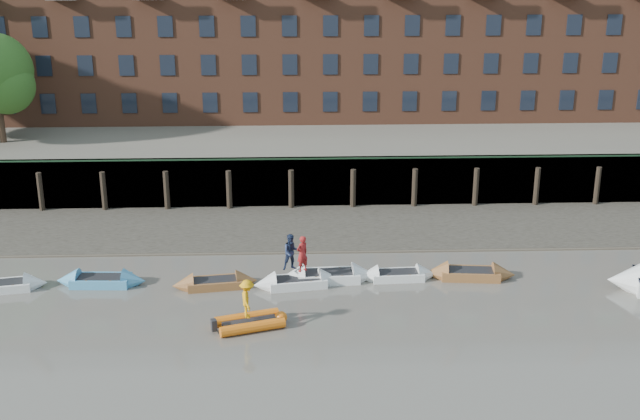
{
  "coord_description": "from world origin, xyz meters",
  "views": [
    {
      "loc": [
        -1.95,
        -27.6,
        16.69
      ],
      "look_at": [
        -0.5,
        12.0,
        3.2
      ],
      "focal_mm": 45.0,
      "sensor_mm": 36.0,
      "label": 1
    }
  ],
  "objects_px": {
    "person_rower_a": "(302,254)",
    "person_rower_b": "(291,252)",
    "rowboat_1": "(101,281)",
    "rowboat_6": "(470,274)",
    "rib_tender": "(253,322)",
    "person_rib_crew": "(247,299)",
    "rowboat_2": "(215,283)",
    "rowboat_5": "(397,275)",
    "rowboat_3": "(297,282)",
    "rowboat_4": "(328,276)",
    "rowboat_0": "(2,286)"
  },
  "relations": [
    {
      "from": "person_rower_a",
      "to": "person_rower_b",
      "type": "relative_size",
      "value": 1.0
    },
    {
      "from": "rowboat_1",
      "to": "rowboat_6",
      "type": "bearing_deg",
      "value": 3.21
    },
    {
      "from": "rib_tender",
      "to": "rowboat_6",
      "type": "bearing_deg",
      "value": 7.19
    },
    {
      "from": "rowboat_1",
      "to": "rowboat_6",
      "type": "height_order",
      "value": "rowboat_6"
    },
    {
      "from": "rib_tender",
      "to": "person_rib_crew",
      "type": "distance_m",
      "value": 1.19
    },
    {
      "from": "rowboat_2",
      "to": "rowboat_6",
      "type": "relative_size",
      "value": 0.93
    },
    {
      "from": "rowboat_2",
      "to": "rowboat_5",
      "type": "bearing_deg",
      "value": -4.12
    },
    {
      "from": "rib_tender",
      "to": "person_rower_a",
      "type": "distance_m",
      "value": 5.1
    },
    {
      "from": "rowboat_5",
      "to": "rowboat_6",
      "type": "height_order",
      "value": "rowboat_6"
    },
    {
      "from": "rowboat_5",
      "to": "person_rower_a",
      "type": "height_order",
      "value": "person_rower_a"
    },
    {
      "from": "rowboat_3",
      "to": "rowboat_6",
      "type": "height_order",
      "value": "rowboat_6"
    },
    {
      "from": "rib_tender",
      "to": "person_rower_a",
      "type": "xyz_separation_m",
      "value": [
        2.32,
        4.27,
        1.56
      ]
    },
    {
      "from": "rowboat_2",
      "to": "rowboat_4",
      "type": "distance_m",
      "value": 5.77
    },
    {
      "from": "person_rower_a",
      "to": "person_rower_b",
      "type": "bearing_deg",
      "value": -63.49
    },
    {
      "from": "rowboat_3",
      "to": "rowboat_6",
      "type": "xyz_separation_m",
      "value": [
        8.93,
        0.71,
        0.01
      ]
    },
    {
      "from": "person_rower_b",
      "to": "person_rib_crew",
      "type": "bearing_deg",
      "value": -126.99
    },
    {
      "from": "rowboat_3",
      "to": "person_rib_crew",
      "type": "height_order",
      "value": "person_rib_crew"
    },
    {
      "from": "rowboat_3",
      "to": "rowboat_4",
      "type": "distance_m",
      "value": 1.71
    },
    {
      "from": "rowboat_4",
      "to": "rowboat_5",
      "type": "xyz_separation_m",
      "value": [
        3.57,
        0.09,
        -0.04
      ]
    },
    {
      "from": "rowboat_0",
      "to": "person_rower_b",
      "type": "distance_m",
      "value": 14.54
    },
    {
      "from": "rowboat_4",
      "to": "rowboat_6",
      "type": "relative_size",
      "value": 1.05
    },
    {
      "from": "rowboat_0",
      "to": "person_rower_a",
      "type": "bearing_deg",
      "value": -11.38
    },
    {
      "from": "person_rib_crew",
      "to": "rowboat_6",
      "type": "bearing_deg",
      "value": -71.22
    },
    {
      "from": "rowboat_1",
      "to": "rowboat_2",
      "type": "relative_size",
      "value": 1.04
    },
    {
      "from": "rowboat_1",
      "to": "person_rib_crew",
      "type": "distance_m",
      "value": 9.21
    },
    {
      "from": "person_rower_a",
      "to": "person_rower_b",
      "type": "height_order",
      "value": "person_rower_b"
    },
    {
      "from": "rowboat_6",
      "to": "person_rower_b",
      "type": "relative_size",
      "value": 2.54
    },
    {
      "from": "rib_tender",
      "to": "rowboat_2",
      "type": "bearing_deg",
      "value": 97.68
    },
    {
      "from": "rowboat_3",
      "to": "person_rower_a",
      "type": "bearing_deg",
      "value": -30.27
    },
    {
      "from": "rib_tender",
      "to": "person_rower_a",
      "type": "relative_size",
      "value": 1.79
    },
    {
      "from": "rowboat_0",
      "to": "person_rib_crew",
      "type": "bearing_deg",
      "value": -30.6
    },
    {
      "from": "rowboat_4",
      "to": "rib_tender",
      "type": "xyz_separation_m",
      "value": [
        -3.66,
        -4.99,
        -0.01
      ]
    },
    {
      "from": "rib_tender",
      "to": "person_rower_b",
      "type": "xyz_separation_m",
      "value": [
        1.79,
        4.5,
        1.56
      ]
    },
    {
      "from": "rowboat_4",
      "to": "person_rower_b",
      "type": "relative_size",
      "value": 2.67
    },
    {
      "from": "rowboat_0",
      "to": "person_rower_b",
      "type": "relative_size",
      "value": 2.4
    },
    {
      "from": "rowboat_6",
      "to": "person_rib_crew",
      "type": "height_order",
      "value": "person_rib_crew"
    },
    {
      "from": "rowboat_2",
      "to": "rowboat_6",
      "type": "xyz_separation_m",
      "value": [
        13.08,
        0.66,
        0.02
      ]
    },
    {
      "from": "rowboat_0",
      "to": "rowboat_4",
      "type": "distance_m",
      "value": 16.34
    },
    {
      "from": "rowboat_6",
      "to": "person_rower_a",
      "type": "relative_size",
      "value": 2.54
    },
    {
      "from": "rowboat_1",
      "to": "rowboat_3",
      "type": "height_order",
      "value": "rowboat_1"
    },
    {
      "from": "rowboat_5",
      "to": "rib_tender",
      "type": "xyz_separation_m",
      "value": [
        -7.23,
        -5.08,
        0.03
      ]
    },
    {
      "from": "rowboat_2",
      "to": "rowboat_5",
      "type": "distance_m",
      "value": 9.34
    },
    {
      "from": "rowboat_0",
      "to": "rowboat_4",
      "type": "relative_size",
      "value": 0.9
    },
    {
      "from": "rowboat_2",
      "to": "rowboat_3",
      "type": "distance_m",
      "value": 4.15
    },
    {
      "from": "rowboat_6",
      "to": "rowboat_3",
      "type": "bearing_deg",
      "value": -170.0
    },
    {
      "from": "rowboat_1",
      "to": "rib_tender",
      "type": "xyz_separation_m",
      "value": [
        7.88,
        -4.9,
        0.01
      ]
    },
    {
      "from": "rowboat_1",
      "to": "rowboat_5",
      "type": "bearing_deg",
      "value": 3.36
    },
    {
      "from": "rowboat_4",
      "to": "rowboat_6",
      "type": "height_order",
      "value": "rowboat_4"
    },
    {
      "from": "rowboat_5",
      "to": "person_rower_b",
      "type": "bearing_deg",
      "value": -176.72
    },
    {
      "from": "rowboat_0",
      "to": "rib_tender",
      "type": "relative_size",
      "value": 1.35
    }
  ]
}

